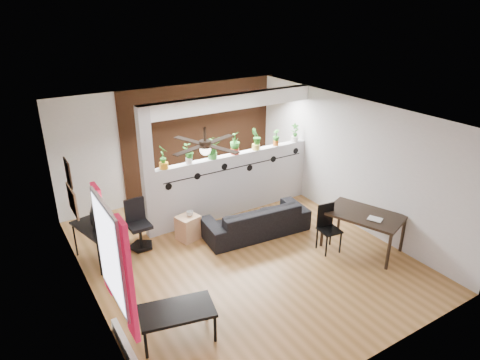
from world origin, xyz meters
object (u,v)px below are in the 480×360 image
object	(u,v)px
cube_shelf	(188,228)
dining_table	(364,217)
ceiling_fan	(205,146)
potted_plant_2	(212,146)
sofa	(256,220)
potted_plant_0	(163,156)
folding_chair	(327,223)
computer_desk	(96,230)
cup	(190,213)
potted_plant_1	(189,154)
potted_plant_3	(235,142)
coffee_table	(177,313)
office_chair	(139,227)
potted_plant_5	(276,137)
potted_plant_6	(295,132)
potted_plant_4	(256,139)

from	to	relation	value
cube_shelf	dining_table	size ratio (longest dim) A/B	0.32
ceiling_fan	cube_shelf	distance (m)	2.45
cube_shelf	dining_table	world-z (taller)	dining_table
potted_plant_2	sofa	xyz separation A→B (m)	(0.40, -1.00, -1.31)
potted_plant_0	sofa	size ratio (longest dim) A/B	0.23
dining_table	ceiling_fan	bearing A→B (deg)	165.59
dining_table	folding_chair	distance (m)	0.67
ceiling_fan	potted_plant_2	xyz separation A→B (m)	(1.07, 1.80, -0.71)
computer_desk	folding_chair	world-z (taller)	folding_chair
potted_plant_2	folding_chair	xyz separation A→B (m)	(1.19, -2.18, -1.07)
cup	potted_plant_2	bearing A→B (deg)	32.39
potted_plant_0	cup	world-z (taller)	potted_plant_0
cup	computer_desk	world-z (taller)	computer_desk
cube_shelf	ceiling_fan	bearing A→B (deg)	-115.08
potted_plant_1	dining_table	bearing A→B (deg)	-47.95
potted_plant_3	coffee_table	bearing A→B (deg)	-132.96
office_chair	cube_shelf	bearing A→B (deg)	-13.69
potted_plant_5	coffee_table	world-z (taller)	potted_plant_5
potted_plant_3	potted_plant_5	bearing A→B (deg)	0.00
cup	office_chair	distance (m)	0.99
ceiling_fan	computer_desk	size ratio (longest dim) A/B	1.14
potted_plant_2	potted_plant_6	world-z (taller)	potted_plant_2
potted_plant_3	cup	xyz separation A→B (m)	(-1.32, -0.50, -1.06)
cup	computer_desk	bearing A→B (deg)	174.61
coffee_table	office_chair	bearing A→B (deg)	81.93
potted_plant_2	potted_plant_3	xyz separation A→B (m)	(0.53, -0.00, -0.00)
potted_plant_1	cube_shelf	xyz separation A→B (m)	(-0.32, -0.50, -1.31)
potted_plant_6	coffee_table	world-z (taller)	potted_plant_6
potted_plant_5	folding_chair	xyz separation A→B (m)	(-0.39, -2.18, -1.01)
computer_desk	dining_table	world-z (taller)	dining_table
computer_desk	dining_table	size ratio (longest dim) A/B	0.68
potted_plant_0	office_chair	distance (m)	1.40
sofa	dining_table	distance (m)	2.07
cube_shelf	office_chair	bearing A→B (deg)	151.29
potted_plant_1	potted_plant_6	size ratio (longest dim) A/B	0.90
potted_plant_3	potted_plant_5	size ratio (longest dim) A/B	1.33
potted_plant_2	office_chair	distance (m)	2.13
ceiling_fan	potted_plant_0	distance (m)	1.94
potted_plant_5	dining_table	distance (m)	2.68
cube_shelf	dining_table	xyz separation A→B (m)	(2.59, -2.02, 0.41)
potted_plant_0	computer_desk	world-z (taller)	potted_plant_0
ceiling_fan	cup	bearing A→B (deg)	77.82
folding_chair	potted_plant_3	bearing A→B (deg)	106.86
potted_plant_4	cube_shelf	bearing A→B (deg)	-165.14
ceiling_fan	potted_plant_3	bearing A→B (deg)	48.37
potted_plant_1	dining_table	xyz separation A→B (m)	(2.28, -2.53, -0.90)
potted_plant_1	potted_plant_6	bearing A→B (deg)	-0.00
potted_plant_3	potted_plant_6	distance (m)	1.58
potted_plant_5	coffee_table	bearing A→B (deg)	-142.51
potted_plant_1	potted_plant_3	xyz separation A→B (m)	(1.05, -0.00, 0.05)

